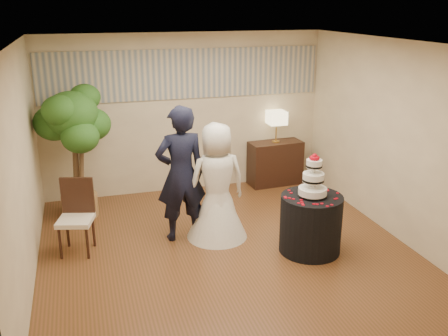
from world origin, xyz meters
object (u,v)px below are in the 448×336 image
object	(u,v)px
cake_table	(311,224)
side_chair	(75,218)
bride	(217,182)
wedding_cake	(314,175)
table_lamp	(276,127)
ficus_tree	(75,152)
groom	(181,174)
console	(275,163)

from	to	relation	value
cake_table	side_chair	distance (m)	3.19
bride	side_chair	world-z (taller)	bride
wedding_cake	table_lamp	world-z (taller)	wedding_cake
ficus_tree	cake_table	bearing A→B (deg)	-35.20
groom	cake_table	xyz separation A→B (m)	(1.60, -0.89, -0.58)
bride	cake_table	bearing A→B (deg)	141.28
wedding_cake	console	world-z (taller)	wedding_cake
ficus_tree	side_chair	xyz separation A→B (m)	(-0.06, -1.28, -0.55)
groom	table_lamp	distance (m)	2.78
cake_table	console	bearing A→B (deg)	78.31
ficus_tree	side_chair	bearing A→B (deg)	-92.53
groom	side_chair	world-z (taller)	groom
cake_table	console	size ratio (longest dim) A/B	0.85
wedding_cake	console	xyz separation A→B (m)	(0.55, 2.65, -0.70)
cake_table	console	xyz separation A→B (m)	(0.55, 2.65, 0.01)
wedding_cake	ficus_tree	world-z (taller)	ficus_tree
console	ficus_tree	xyz separation A→B (m)	(-3.56, -0.52, 0.65)
groom	wedding_cake	distance (m)	1.83
bride	cake_table	size ratio (longest dim) A/B	2.04
groom	ficus_tree	xyz separation A→B (m)	(-1.41, 1.24, 0.08)
bride	wedding_cake	bearing A→B (deg)	141.28
bride	side_chair	xyz separation A→B (m)	(-1.96, 0.06, -0.34)
ficus_tree	side_chair	distance (m)	1.39
groom	ficus_tree	bearing A→B (deg)	-44.98
groom	bride	distance (m)	0.52
groom	console	size ratio (longest dim) A/B	2.00
console	table_lamp	xyz separation A→B (m)	(0.00, 0.00, 0.70)
groom	table_lamp	xyz separation A→B (m)	(2.15, 1.76, 0.13)
wedding_cake	console	size ratio (longest dim) A/B	0.61
groom	wedding_cake	bearing A→B (deg)	147.15
cake_table	side_chair	bearing A→B (deg)	164.55
bride	table_lamp	bearing A→B (deg)	-134.71
groom	cake_table	size ratio (longest dim) A/B	2.35
bride	console	world-z (taller)	bride
cake_table	table_lamp	size ratio (longest dim) A/B	1.44
bride	wedding_cake	xyz separation A→B (m)	(1.10, -0.79, 0.25)
bride	table_lamp	xyz separation A→B (m)	(1.65, 1.86, 0.25)
groom	table_lamp	world-z (taller)	groom
side_chair	ficus_tree	bearing A→B (deg)	102.66
cake_table	table_lamp	bearing A→B (deg)	78.31
side_chair	table_lamp	bearing A→B (deg)	41.66
wedding_cake	ficus_tree	xyz separation A→B (m)	(-3.01, 2.13, -0.04)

